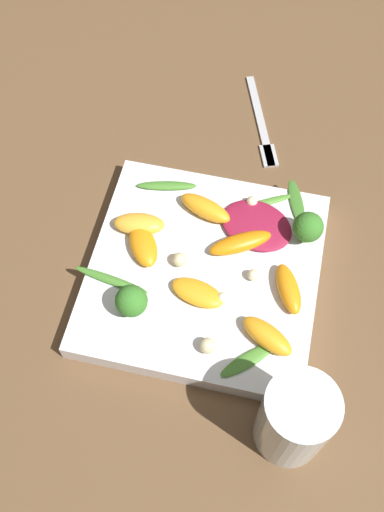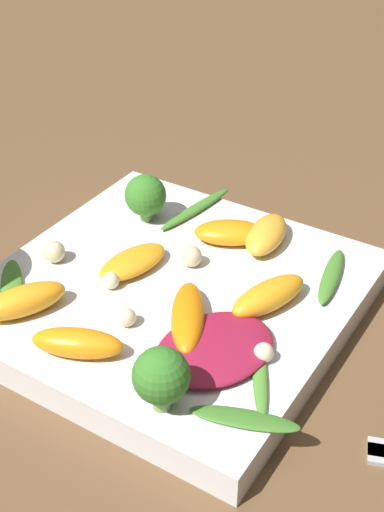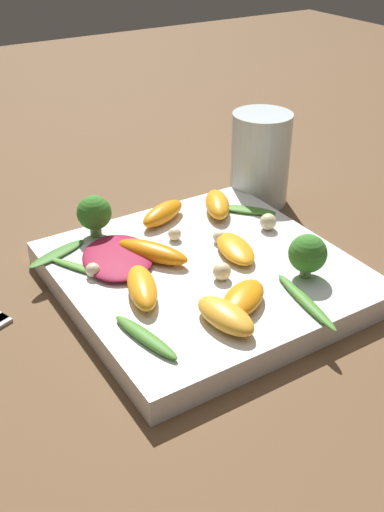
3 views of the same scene
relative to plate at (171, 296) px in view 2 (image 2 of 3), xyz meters
The scene contains 22 objects.
ground_plane 0.01m from the plate, ahead, with size 2.40×2.40×0.00m, color brown.
plate is the anchor object (origin of this frame).
radicchio_leaf_0 0.09m from the plate, 126.12° to the right, with size 0.11×0.10×0.01m.
orange_segment_0 0.04m from the plate, 94.59° to the left, with size 0.07×0.05×0.01m.
orange_segment_1 0.12m from the plate, 139.79° to the left, with size 0.07×0.05×0.02m.
orange_segment_2 0.08m from the plate, ahead, with size 0.06×0.07×0.02m.
orange_segment_3 0.11m from the plate, behind, with size 0.05×0.07×0.02m.
orange_segment_4 0.08m from the plate, 78.89° to the right, with size 0.07×0.05×0.02m.
orange_segment_5 0.10m from the plate, 22.60° to the right, with size 0.07×0.04×0.02m.
orange_segment_6 0.06m from the plate, 133.27° to the right, with size 0.08×0.06×0.02m.
broccoli_floret_0 0.11m from the plate, 46.48° to the left, with size 0.04×0.04×0.04m.
broccoli_floret_1 0.14m from the plate, 149.09° to the right, with size 0.04×0.04×0.05m.
arugula_sprig_0 0.12m from the plate, 117.41° to the right, with size 0.08×0.05×0.00m.
arugula_sprig_1 0.13m from the plate, 124.42° to the left, with size 0.06×0.06×0.01m.
arugula_sprig_2 0.15m from the plate, 128.88° to the right, with size 0.04×0.07×0.00m.
arugula_sprig_3 0.13m from the plate, 55.52° to the right, with size 0.08×0.03×0.01m.
arugula_sprig_4 0.11m from the plate, 21.73° to the left, with size 0.10×0.03×0.01m.
macadamia_nut_0 0.06m from the plate, behind, with size 0.01×0.01×0.01m.
macadamia_nut_1 0.11m from the plate, 111.08° to the right, with size 0.01×0.01×0.01m.
macadamia_nut_2 0.04m from the plate, ahead, with size 0.02×0.02×0.02m.
macadamia_nut_3 0.10m from the plate, 104.12° to the left, with size 0.02×0.02×0.02m.
macadamia_nut_4 0.05m from the plate, 128.11° to the left, with size 0.01×0.01×0.01m.
Camera 2 is at (-0.38, -0.25, 0.37)m, focal length 50.00 mm.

